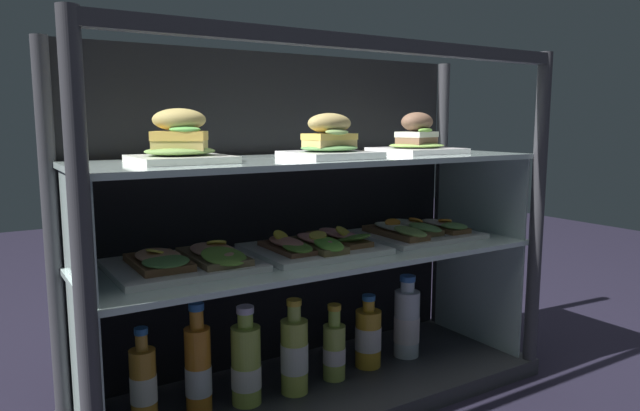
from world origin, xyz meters
name	(u,v)px	position (x,y,z in m)	size (l,w,h in m)	color
ground_plane	(320,402)	(0.00, 0.00, -0.01)	(6.00, 6.00, 0.02)	black
case_base_deck	(320,390)	(0.00, 0.00, 0.02)	(1.20, 0.41, 0.04)	#313336
case_frame	(300,206)	(0.00, 0.10, 0.49)	(1.20, 0.41, 0.89)	#333338
riser_lower_tier	(320,321)	(0.00, 0.00, 0.21)	(1.13, 0.34, 0.33)	silver
shelf_lower_glass	(320,255)	(0.00, 0.00, 0.38)	(1.15, 0.36, 0.01)	silver
riser_upper_tier	(320,208)	(0.00, 0.00, 0.50)	(1.13, 0.34, 0.22)	silver
shelf_upper_glass	(320,160)	(0.00, 0.00, 0.62)	(1.15, 0.36, 0.01)	silver
plated_roll_sandwich_right_of_center	(180,144)	(-0.35, 0.00, 0.66)	(0.19, 0.19, 0.11)	white
plated_roll_sandwich_near_right_corner	(330,143)	(0.00, -0.04, 0.66)	(0.19, 0.19, 0.11)	white
plated_roll_sandwich_far_left	(417,139)	(0.33, 0.02, 0.66)	(0.21, 0.21, 0.11)	white
open_sandwich_tray_mid_left	(187,261)	(-0.34, 0.02, 0.41)	(0.31, 0.27, 0.06)	white
open_sandwich_tray_center	(316,245)	(-0.01, 0.01, 0.40)	(0.31, 0.27, 0.06)	white
open_sandwich_tray_right_of_center	(416,230)	(0.33, 0.02, 0.40)	(0.31, 0.26, 0.06)	white
juice_bottle_front_middle	(144,387)	(-0.44, 0.02, 0.14)	(0.06, 0.06, 0.23)	gold
juice_bottle_front_fourth	(198,369)	(-0.31, 0.03, 0.15)	(0.06, 0.06, 0.26)	orange
juice_bottle_near_post	(247,365)	(-0.21, 0.00, 0.14)	(0.07, 0.07, 0.24)	#BBD350
juice_bottle_back_center	(294,355)	(-0.08, -0.01, 0.14)	(0.07, 0.07, 0.24)	#BFCE4F
juice_bottle_front_left_end	(334,349)	(0.04, 0.00, 0.12)	(0.06, 0.06, 0.20)	#BCCD56
juice_bottle_front_right_end	(368,337)	(0.16, 0.02, 0.13)	(0.07, 0.07, 0.20)	gold
juice_bottle_back_right	(407,323)	(0.30, 0.02, 0.14)	(0.07, 0.07, 0.23)	white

